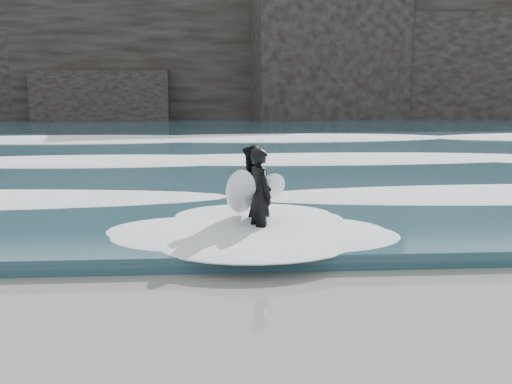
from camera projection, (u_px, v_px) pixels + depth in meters
ground at (209, 346)px, 8.05m from camera, size 120.00×120.00×0.00m
sea at (209, 136)px, 36.52m from camera, size 90.00×52.00×0.30m
headland at (209, 59)px, 52.38m from camera, size 70.00×9.00×10.00m
foam_near at (209, 192)px, 16.82m from camera, size 60.00×3.20×0.20m
foam_mid at (209, 159)px, 23.70m from camera, size 60.00×4.00×0.24m
foam_far at (209, 137)px, 32.53m from camera, size 60.00×4.80×0.30m
surfer_left at (256, 195)px, 13.08m from camera, size 1.08×2.03×1.95m
surfer_right at (253, 191)px, 13.53m from camera, size 1.11×1.91×1.95m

